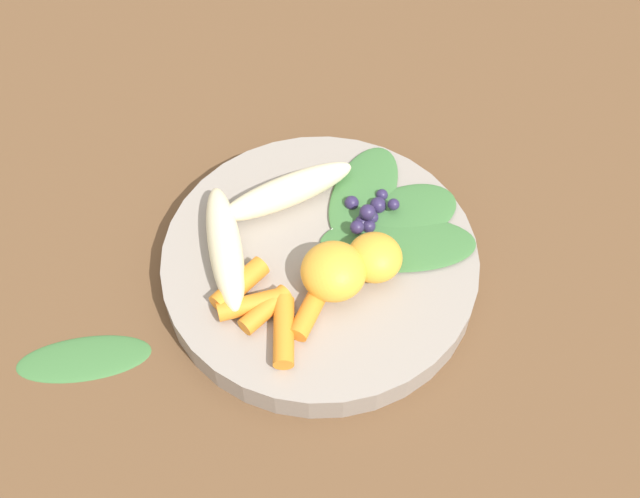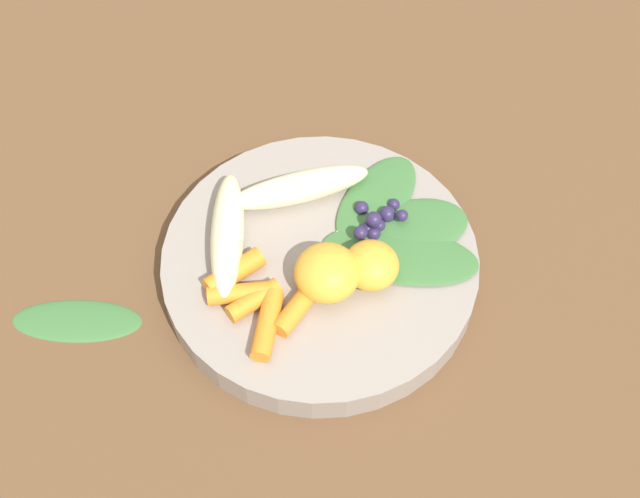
# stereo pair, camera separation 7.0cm
# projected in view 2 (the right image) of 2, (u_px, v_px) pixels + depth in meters

# --- Properties ---
(ground_plane) EXTENTS (2.40, 2.40, 0.00)m
(ground_plane) POSITION_uv_depth(u_px,v_px,m) (320.00, 274.00, 0.73)
(ground_plane) COLOR brown
(bowl) EXTENTS (0.27, 0.27, 0.03)m
(bowl) POSITION_uv_depth(u_px,v_px,m) (320.00, 265.00, 0.72)
(bowl) COLOR gray
(bowl) RESTS_ON ground_plane
(banana_peeled_left) EXTENTS (0.11, 0.11, 0.03)m
(banana_peeled_left) POSITION_uv_depth(u_px,v_px,m) (227.00, 233.00, 0.70)
(banana_peeled_left) COLOR beige
(banana_peeled_left) RESTS_ON bowl
(banana_peeled_right) EXTENTS (0.08, 0.13, 0.03)m
(banana_peeled_right) POSITION_uv_depth(u_px,v_px,m) (300.00, 188.00, 0.73)
(banana_peeled_right) COLOR beige
(banana_peeled_right) RESTS_ON bowl
(orange_segment_near) EXTENTS (0.05, 0.05, 0.03)m
(orange_segment_near) POSITION_uv_depth(u_px,v_px,m) (371.00, 265.00, 0.68)
(orange_segment_near) COLOR #F4A833
(orange_segment_near) RESTS_ON bowl
(orange_segment_far) EXTENTS (0.05, 0.05, 0.04)m
(orange_segment_far) POSITION_uv_depth(u_px,v_px,m) (327.00, 273.00, 0.67)
(orange_segment_far) COLOR #F4A833
(orange_segment_far) RESTS_ON bowl
(carrot_front) EXTENTS (0.02, 0.05, 0.02)m
(carrot_front) POSITION_uv_depth(u_px,v_px,m) (234.00, 272.00, 0.69)
(carrot_front) COLOR orange
(carrot_front) RESTS_ON bowl
(carrot_mid_left) EXTENTS (0.04, 0.05, 0.02)m
(carrot_mid_left) POSITION_uv_depth(u_px,v_px,m) (239.00, 293.00, 0.68)
(carrot_mid_left) COLOR orange
(carrot_mid_left) RESTS_ON bowl
(carrot_mid_right) EXTENTS (0.02, 0.05, 0.02)m
(carrot_mid_right) POSITION_uv_depth(u_px,v_px,m) (255.00, 302.00, 0.67)
(carrot_mid_right) COLOR orange
(carrot_mid_right) RESTS_ON bowl
(carrot_rear) EXTENTS (0.05, 0.06, 0.02)m
(carrot_rear) POSITION_uv_depth(u_px,v_px,m) (267.00, 325.00, 0.66)
(carrot_rear) COLOR orange
(carrot_rear) RESTS_ON bowl
(carrot_small) EXTENTS (0.03, 0.06, 0.02)m
(carrot_small) POSITION_uv_depth(u_px,v_px,m) (299.00, 306.00, 0.67)
(carrot_small) COLOR orange
(carrot_small) RESTS_ON bowl
(blueberry_pile) EXTENTS (0.04, 0.06, 0.03)m
(blueberry_pile) POSITION_uv_depth(u_px,v_px,m) (376.00, 221.00, 0.72)
(blueberry_pile) COLOR #2D234C
(blueberry_pile) RESTS_ON bowl
(coconut_shred_patch) EXTENTS (0.04, 0.04, 0.00)m
(coconut_shred_patch) POSITION_uv_depth(u_px,v_px,m) (354.00, 246.00, 0.71)
(coconut_shred_patch) COLOR white
(coconut_shred_patch) RESTS_ON bowl
(kale_leaf_left) EXTENTS (0.14, 0.13, 0.01)m
(kale_leaf_left) POSITION_uv_depth(u_px,v_px,m) (400.00, 255.00, 0.71)
(kale_leaf_left) COLOR #3D7038
(kale_leaf_left) RESTS_ON bowl
(kale_leaf_right) EXTENTS (0.10, 0.11, 0.01)m
(kale_leaf_right) POSITION_uv_depth(u_px,v_px,m) (415.00, 226.00, 0.72)
(kale_leaf_right) COLOR #3D7038
(kale_leaf_right) RESTS_ON bowl
(kale_leaf_rear) EXTENTS (0.08, 0.12, 0.01)m
(kale_leaf_rear) POSITION_uv_depth(u_px,v_px,m) (377.00, 199.00, 0.74)
(kale_leaf_rear) COLOR #3D7038
(kale_leaf_rear) RESTS_ON bowl
(kale_leaf_stray) EXTENTS (0.11, 0.11, 0.01)m
(kale_leaf_stray) POSITION_uv_depth(u_px,v_px,m) (76.00, 320.00, 0.70)
(kale_leaf_stray) COLOR #3D7038
(kale_leaf_stray) RESTS_ON ground_plane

